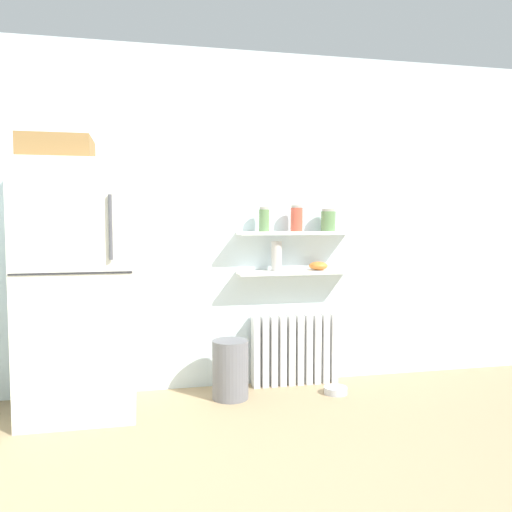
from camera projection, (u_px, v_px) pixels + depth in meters
ground_plane at (342, 468)px, 2.74m from camera, size 7.04×7.04×0.00m
back_wall at (270, 221)px, 4.16m from camera, size 7.04×0.10×2.60m
refrigerator at (78, 283)px, 3.50m from camera, size 0.73×0.71×1.84m
radiator at (295, 349)px, 4.14m from camera, size 0.69×0.12×0.55m
wall_shelf_lower at (296, 272)px, 4.07m from camera, size 0.92×0.22×0.02m
wall_shelf_upper at (297, 233)px, 4.05m from camera, size 0.92×0.22×0.02m
storage_jar_0 at (264, 219)px, 3.98m from camera, size 0.08×0.08×0.19m
storage_jar_1 at (297, 218)px, 4.04m from camera, size 0.09×0.09×0.20m
storage_jar_2 at (328, 220)px, 4.10m from camera, size 0.12×0.12×0.18m
vase at (277, 256)px, 4.02m from camera, size 0.08×0.08×0.23m
shelf_bowl at (318, 266)px, 4.10m from camera, size 0.15×0.15×0.07m
trash_bin at (230, 369)px, 3.80m from camera, size 0.26×0.26×0.43m
pet_food_bowl at (336, 390)px, 3.92m from camera, size 0.18×0.18×0.05m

